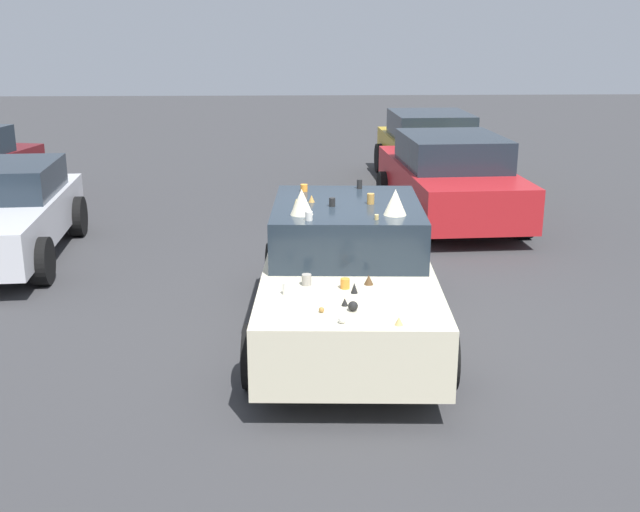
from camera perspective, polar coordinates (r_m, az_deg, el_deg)
ground_plane at (r=8.96m, az=1.93°, el=-5.50°), size 60.00×60.00×0.00m
art_car_decorated at (r=8.74m, az=1.97°, el=-1.01°), size 4.65×2.19×1.74m
parked_sedan_near_left at (r=17.31m, az=8.06°, el=7.87°), size 4.07×2.12×1.52m
parked_sedan_row_back_center at (r=14.05m, az=9.46°, el=5.68°), size 4.63×2.23×1.51m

